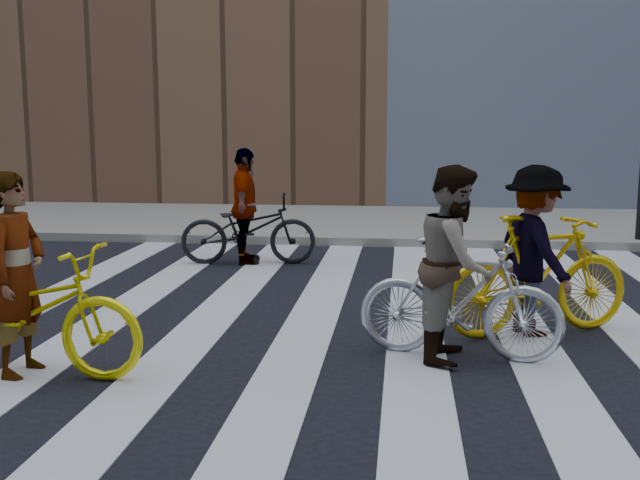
% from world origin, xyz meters
% --- Properties ---
extents(ground, '(100.00, 100.00, 0.00)m').
position_xyz_m(ground, '(0.00, 0.00, 0.00)').
color(ground, black).
rests_on(ground, ground).
extents(sidewalk_far, '(100.00, 5.00, 0.15)m').
position_xyz_m(sidewalk_far, '(0.00, 7.50, 0.07)').
color(sidewalk_far, slate).
rests_on(sidewalk_far, ground).
extents(zebra_crosswalk, '(8.25, 10.00, 0.01)m').
position_xyz_m(zebra_crosswalk, '(0.00, 0.00, 0.01)').
color(zebra_crosswalk, silver).
rests_on(zebra_crosswalk, ground).
extents(bike_yellow_left, '(2.17, 0.92, 1.11)m').
position_xyz_m(bike_yellow_left, '(-2.73, -1.88, 0.56)').
color(bike_yellow_left, '#FEF10E').
rests_on(bike_yellow_left, ground).
extents(bike_silver_mid, '(1.90, 0.86, 1.10)m').
position_xyz_m(bike_silver_mid, '(0.93, -1.03, 0.55)').
color(bike_silver_mid, silver).
rests_on(bike_silver_mid, ground).
extents(bike_yellow_right, '(2.11, 1.30, 1.23)m').
position_xyz_m(bike_yellow_right, '(1.77, -0.17, 0.61)').
color(bike_yellow_right, '#E6B70C').
rests_on(bike_yellow_right, ground).
extents(bike_dark_rear, '(2.10, 0.98, 1.06)m').
position_xyz_m(bike_dark_rear, '(-1.90, 3.25, 0.53)').
color(bike_dark_rear, black).
rests_on(bike_dark_rear, ground).
extents(rider_left, '(0.47, 0.66, 1.72)m').
position_xyz_m(rider_left, '(-2.78, -1.88, 0.86)').
color(rider_left, slate).
rests_on(rider_left, ground).
extents(rider_mid, '(0.81, 0.96, 1.75)m').
position_xyz_m(rider_mid, '(0.88, -1.03, 0.88)').
color(rider_mid, slate).
rests_on(rider_mid, ground).
extents(rider_right, '(1.00, 1.26, 1.71)m').
position_xyz_m(rider_right, '(1.72, -0.17, 0.85)').
color(rider_right, slate).
rests_on(rider_right, ground).
extents(rider_rear, '(0.57, 1.07, 1.74)m').
position_xyz_m(rider_rear, '(-1.95, 3.25, 0.87)').
color(rider_rear, slate).
rests_on(rider_rear, ground).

